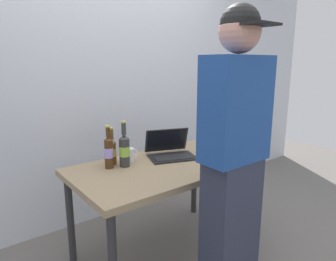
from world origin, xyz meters
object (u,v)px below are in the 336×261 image
beer_bottle_dark (112,151)px  beer_bottle_amber (124,150)px  coffee_mug (129,155)px  beer_bottle_brown (109,151)px  person_figure (233,158)px  laptop (170,151)px

beer_bottle_dark → beer_bottle_amber: bearing=-63.2°
beer_bottle_dark → coffee_mug: 0.14m
beer_bottle_brown → coffee_mug: size_ratio=2.64×
beer_bottle_dark → person_figure: person_figure is taller
person_figure → laptop: bearing=79.4°
beer_bottle_amber → person_figure: size_ratio=0.19×
beer_bottle_dark → person_figure: bearing=-69.8°
coffee_mug → person_figure: bearing=-77.4°
laptop → coffee_mug: size_ratio=3.76×
person_figure → beer_bottle_dark: bearing=110.2°
beer_bottle_amber → laptop: bearing=-1.7°
laptop → beer_bottle_amber: (-0.41, 0.01, 0.08)m
laptop → person_figure: (-0.14, -0.75, 0.16)m
laptop → beer_bottle_amber: size_ratio=1.32×
beer_bottle_amber → beer_bottle_dark: (-0.05, 0.10, -0.02)m
beer_bottle_dark → beer_bottle_brown: beer_bottle_brown is taller
beer_bottle_amber → beer_bottle_brown: (-0.11, 0.03, -0.00)m
laptop → coffee_mug: (-0.33, 0.08, 0.01)m
laptop → coffee_mug: 0.34m
beer_bottle_brown → coffee_mug: (0.19, 0.04, -0.07)m
laptop → person_figure: bearing=-100.6°
beer_bottle_amber → beer_bottle_brown: bearing=161.8°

